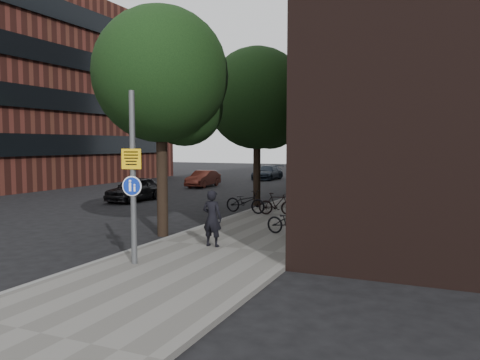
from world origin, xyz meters
The scene contains 15 objects.
ground centered at (0.00, 0.00, 0.00)m, with size 120.00×120.00×0.00m, color black.
sidewalk centered at (0.25, 10.00, 0.06)m, with size 4.50×60.00×0.12m, color slate.
curb_edge centered at (-2.00, 10.00, 0.07)m, with size 0.15×60.00×0.13m, color slate.
street_tree_near centered at (-2.53, 4.64, 5.11)m, with size 4.40×4.40×7.50m.
street_tree_mid centered at (-2.53, 13.14, 5.11)m, with size 5.00×5.00×7.80m.
street_tree_far centered at (-2.53, 22.14, 5.11)m, with size 5.00×5.00×7.80m.
signpost centered at (-0.99, 0.76, 2.25)m, with size 0.48×0.15×4.22m.
pedestrian centered at (-0.12, 3.26, 0.94)m, with size 0.59×0.39×1.63m, color black.
parked_bike_facade_near centered at (1.42, 5.74, 0.56)m, with size 0.58×1.66×0.87m, color black.
parked_bike_facade_far centered at (2.00, 11.05, 0.66)m, with size 0.50×1.78×1.07m, color black.
parked_bike_curb_near centered at (-1.80, 9.66, 0.61)m, with size 0.65×1.87×0.98m, color black.
parked_bike_curb_far centered at (-0.38, 9.65, 0.58)m, with size 0.43×1.53×0.92m, color black.
parked_car_near centered at (-9.27, 12.06, 0.65)m, with size 1.53×3.80×1.29m, color black.
parked_car_mid centered at (-9.84, 20.87, 0.58)m, with size 1.24×3.54×1.17m, color maroon.
parked_car_far centered at (-7.98, 29.10, 0.61)m, with size 1.70×4.19×1.22m, color #1A2330.
Camera 1 is at (5.93, -8.56, 3.05)m, focal length 35.00 mm.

